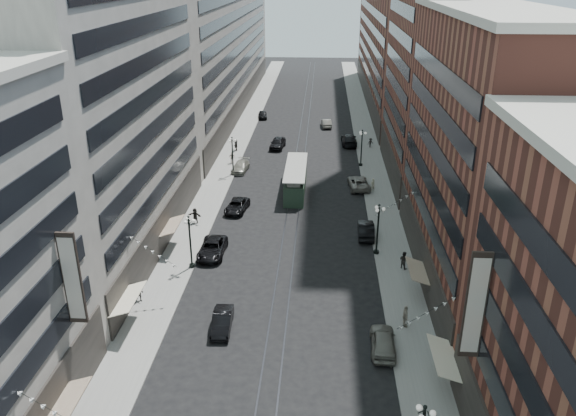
% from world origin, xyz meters
% --- Properties ---
extents(ground, '(220.00, 220.00, 0.00)m').
position_xyz_m(ground, '(0.00, 60.00, 0.00)').
color(ground, black).
rests_on(ground, ground).
extents(sidewalk_west, '(4.00, 180.00, 0.15)m').
position_xyz_m(sidewalk_west, '(-11.00, 70.00, 0.07)').
color(sidewalk_west, gray).
rests_on(sidewalk_west, ground).
extents(sidewalk_east, '(4.00, 180.00, 0.15)m').
position_xyz_m(sidewalk_east, '(11.00, 70.00, 0.07)').
color(sidewalk_east, gray).
rests_on(sidewalk_east, ground).
extents(rail_west, '(0.12, 180.00, 0.02)m').
position_xyz_m(rail_west, '(-0.70, 70.00, 0.01)').
color(rail_west, '#2D2D33').
rests_on(rail_west, ground).
extents(rail_east, '(0.12, 180.00, 0.02)m').
position_xyz_m(rail_east, '(0.70, 70.00, 0.01)').
color(rail_east, '#2D2D33').
rests_on(rail_east, ground).
extents(building_west_mid, '(8.00, 36.00, 28.00)m').
position_xyz_m(building_west_mid, '(-17.00, 33.00, 14.00)').
color(building_west_mid, '#ABA498').
rests_on(building_west_mid, ground).
extents(building_west_far, '(8.00, 90.00, 26.00)m').
position_xyz_m(building_west_far, '(-17.00, 96.00, 13.00)').
color(building_west_far, '#ABA498').
rests_on(building_west_far, ground).
extents(building_east_mid, '(8.00, 30.00, 24.00)m').
position_xyz_m(building_east_mid, '(17.00, 28.00, 12.00)').
color(building_east_mid, brown).
rests_on(building_east_mid, ground).
extents(building_east_tower, '(8.00, 26.00, 42.00)m').
position_xyz_m(building_east_tower, '(17.00, 56.00, 21.00)').
color(building_east_tower, brown).
rests_on(building_east_tower, ground).
extents(building_east_far, '(8.00, 72.00, 24.00)m').
position_xyz_m(building_east_far, '(17.00, 105.00, 12.00)').
color(building_east_far, brown).
rests_on(building_east_far, ground).
extents(lamppost_sw_far, '(1.03, 1.14, 5.52)m').
position_xyz_m(lamppost_sw_far, '(-9.20, 28.00, 3.10)').
color(lamppost_sw_far, black).
rests_on(lamppost_sw_far, sidewalk_west).
extents(lamppost_sw_mid, '(1.03, 1.14, 5.52)m').
position_xyz_m(lamppost_sw_mid, '(-9.20, 55.00, 3.10)').
color(lamppost_sw_mid, black).
rests_on(lamppost_sw_mid, sidewalk_west).
extents(lamppost_se_far, '(1.03, 1.14, 5.52)m').
position_xyz_m(lamppost_se_far, '(9.20, 32.00, 3.10)').
color(lamppost_se_far, black).
rests_on(lamppost_se_far, sidewalk_east).
extents(lamppost_se_mid, '(1.03, 1.14, 5.52)m').
position_xyz_m(lamppost_se_mid, '(9.20, 60.00, 3.10)').
color(lamppost_se_mid, black).
rests_on(lamppost_se_mid, sidewalk_east).
extents(streetcar, '(2.71, 12.25, 3.39)m').
position_xyz_m(streetcar, '(0.00, 49.51, 1.56)').
color(streetcar, '#253B2B').
rests_on(streetcar, ground).
extents(car_2, '(2.57, 5.51, 1.53)m').
position_xyz_m(car_2, '(-7.69, 30.87, 0.76)').
color(car_2, black).
rests_on(car_2, ground).
extents(car_4, '(2.08, 4.81, 1.61)m').
position_xyz_m(car_4, '(8.40, 16.15, 0.81)').
color(car_4, slate).
rests_on(car_4, ground).
extents(car_5, '(1.71, 4.42, 1.43)m').
position_xyz_m(car_5, '(-4.50, 18.14, 0.72)').
color(car_5, black).
rests_on(car_5, ground).
extents(pedestrian_2, '(0.84, 0.48, 1.71)m').
position_xyz_m(pedestrian_2, '(-12.50, 21.58, 1.00)').
color(pedestrian_2, black).
rests_on(pedestrian_2, sidewalk_west).
extents(pedestrian_4, '(0.62, 1.18, 1.94)m').
position_xyz_m(pedestrian_4, '(10.47, 19.20, 1.12)').
color(pedestrian_4, '#ABA08E').
rests_on(pedestrian_4, sidewalk_east).
extents(car_7, '(2.90, 5.16, 1.36)m').
position_xyz_m(car_7, '(-6.80, 42.29, 0.68)').
color(car_7, black).
rests_on(car_7, ground).
extents(car_8, '(2.44, 5.06, 1.42)m').
position_xyz_m(car_8, '(-8.40, 56.77, 0.71)').
color(car_8, gray).
rests_on(car_8, ground).
extents(car_9, '(2.12, 4.28, 1.40)m').
position_xyz_m(car_9, '(-8.40, 88.08, 0.70)').
color(car_9, black).
rests_on(car_9, ground).
extents(car_10, '(1.83, 4.94, 1.61)m').
position_xyz_m(car_10, '(8.40, 36.27, 0.81)').
color(car_10, black).
rests_on(car_10, ground).
extents(car_11, '(3.01, 5.74, 1.54)m').
position_xyz_m(car_11, '(8.40, 50.99, 0.77)').
color(car_11, gray).
rests_on(car_11, ground).
extents(car_12, '(2.58, 6.11, 1.76)m').
position_xyz_m(car_12, '(7.89, 71.18, 0.88)').
color(car_12, black).
rests_on(car_12, ground).
extents(car_13, '(2.68, 5.40, 1.77)m').
position_xyz_m(car_13, '(-3.89, 68.41, 0.88)').
color(car_13, black).
rests_on(car_13, ground).
extents(car_14, '(2.09, 4.69, 1.49)m').
position_xyz_m(car_14, '(4.11, 82.25, 0.75)').
color(car_14, slate).
rests_on(car_14, ground).
extents(pedestrian_5, '(1.73, 0.92, 1.80)m').
position_xyz_m(pedestrian_5, '(-11.08, 38.31, 1.05)').
color(pedestrian_5, black).
rests_on(pedestrian_5, sidewalk_west).
extents(pedestrian_6, '(1.08, 0.65, 1.72)m').
position_xyz_m(pedestrian_6, '(-10.10, 60.00, 1.01)').
color(pedestrian_6, '#B2A494').
rests_on(pedestrian_6, sidewalk_west).
extents(pedestrian_7, '(0.97, 0.94, 1.80)m').
position_xyz_m(pedestrian_7, '(11.58, 29.02, 1.05)').
color(pedestrian_7, black).
rests_on(pedestrian_7, sidewalk_east).
extents(pedestrian_8, '(0.79, 0.69, 1.82)m').
position_xyz_m(pedestrian_8, '(10.14, 49.53, 1.06)').
color(pedestrian_8, beige).
rests_on(pedestrian_8, sidewalk_east).
extents(pedestrian_9, '(1.06, 0.71, 1.52)m').
position_xyz_m(pedestrian_9, '(11.32, 69.45, 0.91)').
color(pedestrian_9, black).
rests_on(pedestrian_9, sidewalk_east).
extents(pedestrian_extra_0, '(0.60, 1.74, 1.85)m').
position_xyz_m(pedestrian_extra_0, '(-10.46, 66.29, 1.07)').
color(pedestrian_extra_0, black).
rests_on(pedestrian_extra_0, sidewalk_west).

